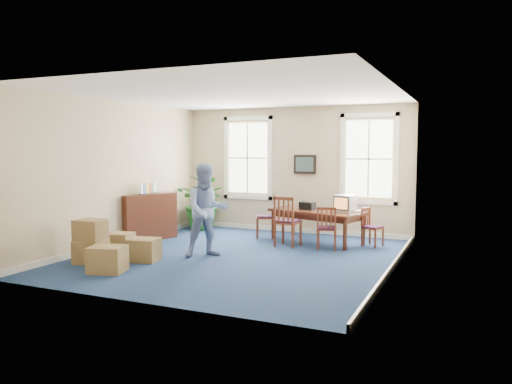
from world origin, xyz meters
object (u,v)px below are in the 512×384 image
at_px(credenza, 148,217).
at_px(cardboard_boxes, 104,240).
at_px(chair_near_left, 288,221).
at_px(crt_tv, 345,203).
at_px(man, 207,210).
at_px(potted_plant, 204,202).
at_px(conference_table, 317,226).

relative_size(credenza, cardboard_boxes, 0.91).
distance_m(chair_near_left, credenza, 3.32).
bearing_deg(cardboard_boxes, crt_tv, 45.13).
bearing_deg(cardboard_boxes, credenza, 105.79).
bearing_deg(man, cardboard_boxes, 178.89).
bearing_deg(crt_tv, potted_plant, -173.96).
relative_size(crt_tv, chair_near_left, 0.41).
distance_m(conference_table, cardboard_boxes, 4.77).
height_order(conference_table, credenza, credenza).
relative_size(crt_tv, cardboard_boxes, 0.30).
distance_m(conference_table, chair_near_left, 0.88).
bearing_deg(potted_plant, conference_table, -8.92).
height_order(potted_plant, cardboard_boxes, potted_plant).
height_order(credenza, cardboard_boxes, credenza).
xyz_separation_m(chair_near_left, man, (-1.11, -1.63, 0.37)).
distance_m(conference_table, potted_plant, 3.34).
relative_size(crt_tv, man, 0.24).
bearing_deg(crt_tv, man, -119.36).
xyz_separation_m(conference_table, credenza, (-3.70, -1.36, 0.18)).
xyz_separation_m(man, credenza, (-2.15, 1.00, -0.38)).
distance_m(crt_tv, cardboard_boxes, 5.26).
height_order(chair_near_left, man, man).
xyz_separation_m(credenza, potted_plant, (0.42, 1.88, 0.18)).
bearing_deg(man, potted_plant, 79.16).
bearing_deg(chair_near_left, man, 59.40).
bearing_deg(cardboard_boxes, chair_near_left, 48.22).
relative_size(potted_plant, cardboard_boxes, 0.95).
bearing_deg(conference_table, cardboard_boxes, -112.56).
bearing_deg(cardboard_boxes, conference_table, 50.15).
height_order(chair_near_left, cardboard_boxes, chair_near_left).
distance_m(man, cardboard_boxes, 2.04).
bearing_deg(chair_near_left, credenza, 14.55).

